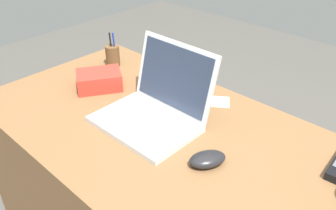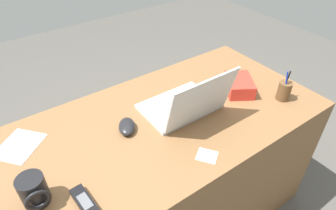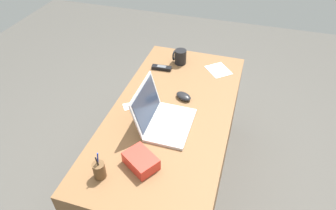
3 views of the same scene
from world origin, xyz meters
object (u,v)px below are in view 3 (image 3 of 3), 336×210
Objects in this scene: laptop at (163,118)px; coffee_mug_white at (180,57)px; cordless_phone at (162,68)px; pen_holder at (99,170)px; computer_mouse at (184,96)px; snack_bag at (141,161)px.

coffee_mug_white is at bearing 6.78° from laptop.
pen_holder is at bearing -179.71° from cordless_phone.
cordless_phone is 0.94× the size of pen_holder.
coffee_mug_white is (0.41, 0.14, 0.04)m from computer_mouse.
coffee_mug_white is (0.68, 0.08, 0.00)m from laptop.
computer_mouse is 1.01× the size of coffee_mug_white.
snack_bag is at bearing -54.12° from pen_holder.
laptop is 0.68m from coffee_mug_white.
coffee_mug_white is at bearing -5.17° from pen_holder.
laptop is at bearing -173.22° from coffee_mug_white.
snack_bag is at bearing -168.78° from cordless_phone.
pen_holder reaches higher than cordless_phone.
coffee_mug_white is at bearing -41.23° from cordless_phone.
laptop is at bearing -2.28° from snack_bag.
coffee_mug_white is 0.74× the size of cordless_phone.
laptop is 1.99× the size of snack_bag.
computer_mouse is (0.27, -0.06, -0.03)m from laptop.
cordless_phone is (0.56, 0.19, -0.04)m from laptop.
computer_mouse is 0.65× the size of snack_bag.
coffee_mug_white reaches higher than snack_bag.
coffee_mug_white is 0.17m from cordless_phone.
pen_holder is (-0.44, 0.18, -0.00)m from laptop.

